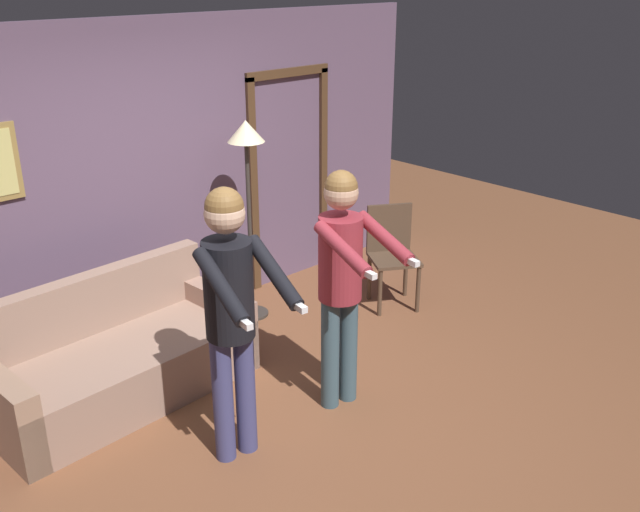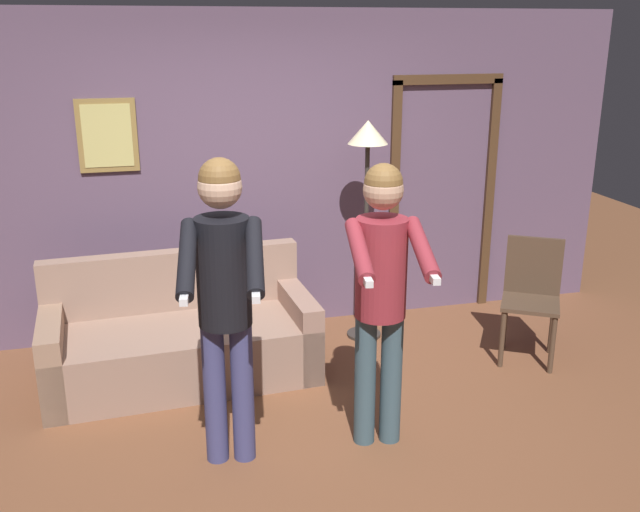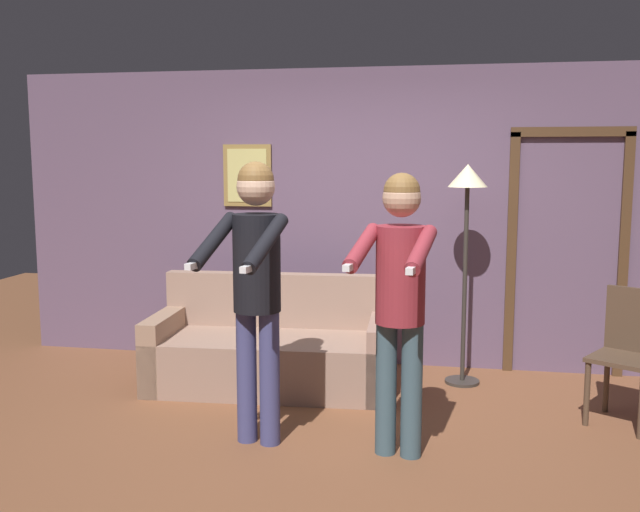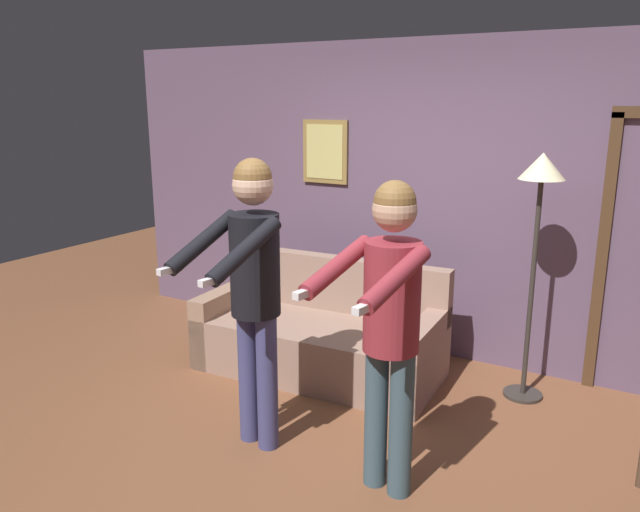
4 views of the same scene
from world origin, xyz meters
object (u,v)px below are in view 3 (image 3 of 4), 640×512
(person_standing_right, at_px, (400,287))
(dining_chair_distant, at_px, (630,348))
(torchiere_lamp, at_px, (467,205))
(couch, at_px, (272,352))
(person_standing_left, at_px, (256,274))

(person_standing_right, bearing_deg, dining_chair_distant, 29.80)
(torchiere_lamp, relative_size, person_standing_right, 1.02)
(couch, xyz_separation_m, torchiere_lamp, (1.52, 0.35, 1.18))
(person_standing_right, xyz_separation_m, dining_chair_distant, (1.53, 0.88, -0.53))
(couch, height_order, torchiere_lamp, torchiere_lamp)
(torchiere_lamp, bearing_deg, dining_chair_distant, -30.99)
(couch, distance_m, person_standing_right, 1.80)
(person_standing_left, bearing_deg, couch, 99.79)
(person_standing_right, distance_m, dining_chair_distant, 1.84)
(couch, xyz_separation_m, dining_chair_distant, (2.63, -0.32, 0.25))
(torchiere_lamp, relative_size, dining_chair_distant, 1.91)
(person_standing_left, distance_m, person_standing_right, 0.90)
(torchiere_lamp, bearing_deg, person_standing_right, -105.00)
(couch, relative_size, torchiere_lamp, 1.09)
(person_standing_left, height_order, person_standing_right, person_standing_left)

